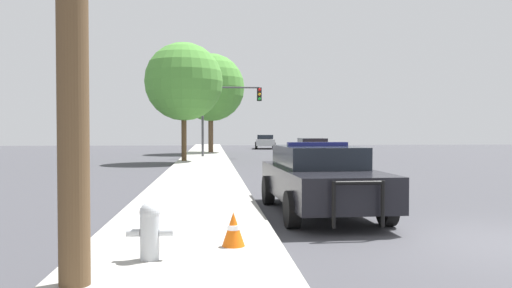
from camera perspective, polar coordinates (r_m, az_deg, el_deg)
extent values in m
plane|color=#3D3D42|center=(9.23, 25.83, -10.14)|extent=(110.00, 110.00, 0.00)
cube|color=#A3A099|center=(7.96, -8.26, -11.40)|extent=(3.00, 110.00, 0.13)
cube|color=black|center=(11.17, 7.33, -4.39)|extent=(2.06, 5.06, 0.67)
cube|color=black|center=(11.36, 7.02, -1.41)|extent=(1.72, 2.65, 0.47)
cylinder|color=black|center=(10.03, 14.75, -7.04)|extent=(0.26, 0.72, 0.71)
cylinder|color=black|center=(9.50, 4.14, -7.47)|extent=(0.26, 0.72, 0.71)
cylinder|color=black|center=(12.94, 9.65, -5.09)|extent=(0.26, 0.72, 0.71)
cylinder|color=black|center=(12.53, 1.40, -5.28)|extent=(0.26, 0.72, 0.71)
cylinder|color=black|center=(8.82, 14.28, -6.64)|extent=(0.07, 0.07, 0.80)
cylinder|color=black|center=(8.55, 8.88, -6.87)|extent=(0.07, 0.07, 0.80)
cylinder|color=black|center=(8.63, 11.63, -4.37)|extent=(0.91, 0.10, 0.07)
cube|color=navy|center=(11.35, 7.03, -0.01)|extent=(1.38, 0.24, 0.09)
cube|color=navy|center=(11.44, 12.00, -4.11)|extent=(0.12, 3.60, 0.19)
cylinder|color=#B7BCC1|center=(6.88, -12.05, -10.37)|extent=(0.26, 0.26, 0.60)
sphere|color=#B7BCC1|center=(6.82, -12.06, -7.64)|extent=(0.27, 0.27, 0.27)
cylinder|color=#B7BCC1|center=(6.89, -13.87, -9.85)|extent=(0.18, 0.10, 0.10)
cylinder|color=#B7BCC1|center=(6.84, -10.22, -9.91)|extent=(0.18, 0.10, 0.10)
cylinder|color=#424247|center=(33.46, -6.12, 2.67)|extent=(0.16, 0.16, 4.76)
cylinder|color=#424247|center=(33.60, -2.87, 6.48)|extent=(3.80, 0.11, 0.11)
cube|color=black|center=(33.70, 0.38, 5.70)|extent=(0.30, 0.24, 0.90)
sphere|color=red|center=(33.59, 0.40, 6.22)|extent=(0.20, 0.20, 0.20)
sphere|color=orange|center=(33.57, 0.40, 5.71)|extent=(0.20, 0.20, 0.20)
sphere|color=green|center=(33.55, 0.40, 5.20)|extent=(0.20, 0.20, 0.20)
cube|color=#B7B7BC|center=(50.88, 1.03, 0.21)|extent=(2.21, 4.68, 0.66)
cube|color=black|center=(50.65, 1.04, 0.81)|extent=(1.77, 2.49, 0.42)
cylinder|color=black|center=(52.28, 0.02, -0.11)|extent=(0.30, 0.70, 0.68)
cylinder|color=black|center=(52.32, 1.98, -0.11)|extent=(0.30, 0.70, 0.68)
cylinder|color=black|center=(49.47, 0.03, -0.21)|extent=(0.30, 0.70, 0.68)
cylinder|color=black|center=(49.51, 2.11, -0.21)|extent=(0.30, 0.70, 0.68)
cube|color=maroon|center=(31.97, 6.50, -0.71)|extent=(2.02, 4.68, 0.55)
cube|color=black|center=(32.18, 6.43, 0.23)|extent=(1.68, 2.46, 0.49)
cylinder|color=black|center=(30.74, 8.59, -1.32)|extent=(0.27, 0.66, 0.65)
cylinder|color=black|center=(30.44, 5.26, -1.34)|extent=(0.27, 0.66, 0.65)
cylinder|color=black|center=(33.55, 7.62, -1.08)|extent=(0.27, 0.66, 0.65)
cylinder|color=black|center=(33.26, 4.56, -1.09)|extent=(0.27, 0.66, 0.65)
cylinder|color=#4C3823|center=(28.60, -8.23, 1.37)|extent=(0.29, 0.29, 3.28)
sphere|color=#4C8E38|center=(28.73, -8.26, 7.07)|extent=(4.42, 4.42, 4.42)
cylinder|color=brown|center=(39.71, -5.19, 1.70)|extent=(0.39, 0.39, 3.67)
sphere|color=#4C8E38|center=(39.85, -5.20, 6.46)|extent=(5.35, 5.35, 5.35)
cone|color=orange|center=(7.51, -2.60, -9.68)|extent=(0.34, 0.34, 0.51)
cylinder|color=white|center=(7.50, -2.60, -9.50)|extent=(0.19, 0.19, 0.07)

